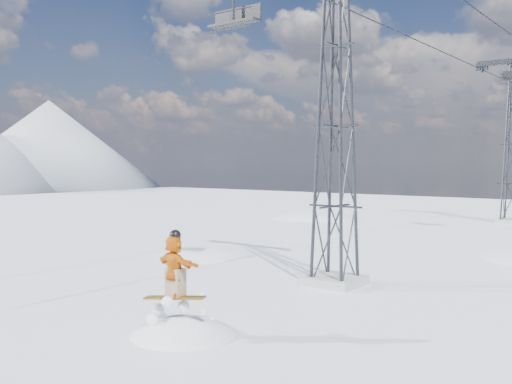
# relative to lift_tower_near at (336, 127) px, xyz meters

# --- Properties ---
(ground) EXTENTS (120.00, 120.00, 0.00)m
(ground) POSITION_rel_lift_tower_near_xyz_m (-0.80, -8.00, -5.47)
(ground) COLOR white
(ground) RESTS_ON ground
(lift_tower_near) EXTENTS (5.20, 1.80, 11.43)m
(lift_tower_near) POSITION_rel_lift_tower_near_xyz_m (0.00, 0.00, 0.00)
(lift_tower_near) COLOR #999999
(lift_tower_near) RESTS_ON ground
(haul_cables) EXTENTS (4.46, 51.00, 0.06)m
(haul_cables) POSITION_rel_lift_tower_near_xyz_m (0.00, 11.50, 5.38)
(haul_cables) COLOR black
(haul_cables) RESTS_ON ground
(lift_chair_near) EXTENTS (1.89, 0.54, 2.34)m
(lift_chair_near) POSITION_rel_lift_tower_near_xyz_m (-2.20, -2.76, 3.51)
(lift_chair_near) COLOR black
(lift_chair_near) RESTS_ON ground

